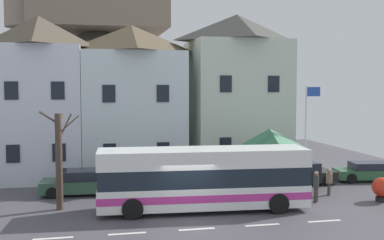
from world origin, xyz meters
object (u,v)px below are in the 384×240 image
at_px(townhouse_02, 237,93).
at_px(harbour_buoy, 382,188).
at_px(transit_bus, 203,179).
at_px(flagpole, 307,128).
at_px(townhouse_01, 132,100).
at_px(hilltop_castle, 99,78).
at_px(bus_shelter, 269,140).
at_px(parked_car_02, 368,171).
at_px(pedestrian_02, 316,186).
at_px(townhouse_00, 40,98).
at_px(public_bench, 263,176).
at_px(pedestrian_00, 286,182).
at_px(bare_tree_01, 59,159).
at_px(parked_car_03, 298,174).
at_px(pedestrian_01, 329,179).
at_px(parked_car_01, 81,182).

height_order(townhouse_02, harbour_buoy, townhouse_02).
xyz_separation_m(transit_bus, flagpole, (7.34, 3.81, 2.08)).
relative_size(townhouse_01, harbour_buoy, 8.00).
height_order(hilltop_castle, bus_shelter, hilltop_castle).
distance_m(parked_car_02, harbour_buoy, 5.78).
xyz_separation_m(hilltop_castle, pedestrian_02, (10.80, -30.60, -6.15)).
bearing_deg(harbour_buoy, parked_car_02, 64.79).
height_order(townhouse_00, parked_car_02, townhouse_00).
distance_m(transit_bus, parked_car_02, 13.28).
bearing_deg(parked_car_02, townhouse_00, -5.45).
xyz_separation_m(hilltop_castle, bus_shelter, (9.36, -27.47, -4.02)).
relative_size(townhouse_00, pedestrian_02, 6.45).
relative_size(townhouse_02, bus_shelter, 3.06).
height_order(townhouse_02, public_bench, townhouse_02).
relative_size(transit_bus, pedestrian_00, 7.00).
relative_size(townhouse_02, bare_tree_01, 2.28).
bearing_deg(parked_car_03, harbour_buoy, -66.65).
bearing_deg(transit_bus, pedestrian_00, 24.23).
bearing_deg(bus_shelter, hilltop_castle, 108.82).
relative_size(transit_bus, parked_car_02, 2.43).
relative_size(pedestrian_01, bare_tree_01, 0.30).
bearing_deg(townhouse_02, bus_shelter, -90.98).
xyz_separation_m(bus_shelter, harbour_buoy, (4.99, -3.69, -2.31)).
height_order(pedestrian_01, bare_tree_01, bare_tree_01).
bearing_deg(hilltop_castle, flagpole, -66.31).
xyz_separation_m(transit_bus, bare_tree_01, (-7.01, 1.64, 0.97)).
bearing_deg(flagpole, townhouse_02, 110.24).
xyz_separation_m(townhouse_02, public_bench, (0.22, -4.97, -5.18)).
bearing_deg(bus_shelter, pedestrian_01, -31.30).
bearing_deg(parked_car_01, pedestrian_02, 162.76).
relative_size(parked_car_03, public_bench, 2.55).
bearing_deg(flagpole, townhouse_00, 158.30).
relative_size(parked_car_02, public_bench, 2.42).
bearing_deg(townhouse_02, bare_tree_01, -143.79).
bearing_deg(bus_shelter, parked_car_02, 11.68).
distance_m(townhouse_01, transit_bus, 11.61).
bearing_deg(townhouse_00, bus_shelter, -26.49).
relative_size(bus_shelter, pedestrian_00, 2.46).
bearing_deg(parked_car_02, transit_bus, 30.69).
distance_m(pedestrian_01, flagpole, 3.48).
xyz_separation_m(flagpole, bare_tree_01, (-14.36, -2.18, -1.11)).
bearing_deg(pedestrian_00, townhouse_00, 149.36).
height_order(hilltop_castle, pedestrian_02, hilltop_castle).
bearing_deg(parked_car_03, pedestrian_01, -85.17).
distance_m(flagpole, harbour_buoy, 5.55).
bearing_deg(bus_shelter, harbour_buoy, -36.45).
height_order(townhouse_01, parked_car_03, townhouse_01).
relative_size(transit_bus, flagpole, 1.70).
bearing_deg(bare_tree_01, parked_car_03, 12.79).
xyz_separation_m(townhouse_02, harbour_buoy, (4.87, -10.60, -4.94)).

